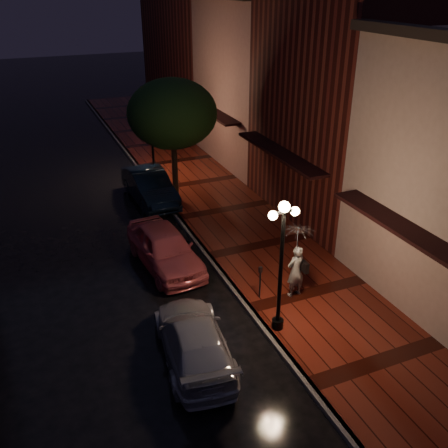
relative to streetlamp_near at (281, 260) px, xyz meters
name	(u,v)px	position (x,y,z in m)	size (l,w,h in m)	color
ground	(209,259)	(-0.35, 5.00, -2.60)	(120.00, 120.00, 0.00)	black
sidewalk	(260,246)	(1.90, 5.00, -2.53)	(4.50, 60.00, 0.15)	#44130C
curb	(209,257)	(-0.35, 5.00, -2.53)	(0.25, 60.00, 0.15)	#595451
storefront_mid	(343,94)	(6.65, 7.00, 2.90)	(5.00, 8.00, 11.00)	#511914
storefront_far	(258,84)	(6.65, 15.00, 1.90)	(5.00, 8.00, 9.00)	#8C5951
storefront_extra	(198,52)	(6.65, 25.00, 2.40)	(5.00, 12.00, 10.00)	#511914
streetlamp_near	(281,260)	(0.00, 0.00, 0.00)	(0.96, 0.36, 4.31)	black
streetlamp_far	(152,134)	(0.00, 14.00, 0.00)	(0.96, 0.36, 4.31)	black
street_tree	(173,116)	(0.26, 10.99, 1.64)	(4.16, 4.16, 5.80)	black
pink_car	(165,248)	(-2.06, 5.17, -1.82)	(1.85, 4.59, 1.57)	#D1565D
navy_car	(150,187)	(-0.95, 11.38, -1.82)	(1.65, 4.72, 1.56)	black
silver_car	(194,340)	(-2.81, -0.13, -1.95)	(1.83, 4.51, 1.31)	#A6A5AD
woman_with_umbrella	(297,250)	(1.39, 1.37, -0.71)	(1.10, 1.12, 2.64)	silver
parking_meter	(260,279)	(0.22, 1.70, -1.72)	(0.11, 0.08, 1.20)	black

